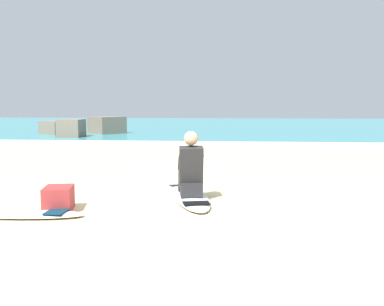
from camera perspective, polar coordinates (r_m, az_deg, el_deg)
name	(u,v)px	position (r m, az deg, el deg)	size (l,w,h in m)	color
ground_plane	(176,204)	(6.54, -2.02, -6.36)	(80.00, 80.00, 0.00)	beige
sea	(223,126)	(29.31, 3.91, 3.44)	(80.00, 28.00, 0.10)	teal
breaking_foam	(211,144)	(15.64, 2.45, 1.14)	(80.00, 0.90, 0.11)	white
surfboard_main	(189,195)	(6.98, -0.42, -5.26)	(1.07, 2.41, 0.08)	silver
surfer_seated	(191,170)	(6.75, -0.15, -2.20)	(0.45, 0.75, 0.95)	#232326
surfboard_spare_near	(9,213)	(6.28, -21.90, -6.99)	(1.96, 0.52, 0.08)	white
rock_outcrop_distant	(83,128)	(20.49, -13.53, 3.10)	(3.89, 3.79, 0.85)	#756656
beach_bag	(58,199)	(6.35, -16.37, -5.50)	(0.36, 0.48, 0.32)	maroon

